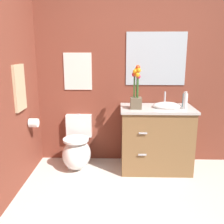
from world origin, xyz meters
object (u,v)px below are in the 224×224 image
(toilet, at_px, (77,150))
(wall_mirror, at_px, (156,59))
(vanity_cabinet, at_px, (156,138))
(toilet_paper_roll, at_px, (34,123))
(flower_vase, at_px, (136,93))
(soap_bottle, at_px, (185,101))
(wall_poster, at_px, (78,71))
(lotion_bottle, at_px, (184,100))
(hanging_towel, at_px, (20,88))

(toilet, bearing_deg, wall_mirror, 14.19)
(vanity_cabinet, distance_m, toilet_paper_roll, 1.59)
(toilet_paper_roll, bearing_deg, toilet, 21.49)
(flower_vase, distance_m, soap_bottle, 0.63)
(vanity_cabinet, distance_m, soap_bottle, 0.62)
(wall_mirror, distance_m, toilet_paper_roll, 1.80)
(flower_vase, relative_size, toilet_paper_roll, 4.92)
(wall_poster, bearing_deg, toilet_paper_roll, -137.08)
(wall_poster, xyz_separation_m, wall_mirror, (1.06, 0.00, 0.17))
(lotion_bottle, height_order, toilet_paper_roll, lotion_bottle)
(lotion_bottle, bearing_deg, hanging_towel, -167.30)
(toilet, height_order, soap_bottle, soap_bottle)
(toilet_paper_roll, bearing_deg, hanging_towel, -104.46)
(soap_bottle, xyz_separation_m, hanging_towel, (-1.95, -0.32, 0.20))
(soap_bottle, relative_size, toilet_paper_roll, 1.98)
(flower_vase, relative_size, hanging_towel, 1.04)
(soap_bottle, relative_size, wall_mirror, 0.27)
(wall_poster, height_order, toilet_paper_roll, wall_poster)
(flower_vase, distance_m, wall_poster, 0.89)
(wall_poster, relative_size, wall_mirror, 0.63)
(toilet, height_order, toilet_paper_roll, toilet_paper_roll)
(wall_poster, bearing_deg, hanging_towel, -129.28)
(vanity_cabinet, xyz_separation_m, wall_mirror, (-0.00, 0.29, 1.01))
(wall_poster, relative_size, hanging_towel, 0.97)
(lotion_bottle, xyz_separation_m, hanging_towel, (-1.97, -0.44, 0.21))
(soap_bottle, height_order, wall_poster, wall_poster)
(wall_poster, relative_size, toilet_paper_roll, 4.57)
(flower_vase, relative_size, wall_poster, 1.08)
(vanity_cabinet, bearing_deg, flower_vase, -165.60)
(flower_vase, xyz_separation_m, wall_mirror, (0.28, 0.37, 0.40))
(flower_vase, bearing_deg, toilet_paper_roll, -175.64)
(toilet, distance_m, wall_poster, 1.07)
(hanging_towel, bearing_deg, toilet_paper_roll, 75.54)
(hanging_towel, height_order, toilet_paper_roll, hanging_towel)
(flower_vase, bearing_deg, hanging_towel, -166.88)
(vanity_cabinet, relative_size, hanging_towel, 1.98)
(flower_vase, height_order, soap_bottle, flower_vase)
(hanging_towel, bearing_deg, toilet, 36.48)
(toilet, xyz_separation_m, wall_poster, (0.00, 0.27, 1.04))
(toilet, relative_size, soap_bottle, 3.17)
(lotion_bottle, xyz_separation_m, wall_poster, (-1.41, 0.23, 0.34))
(wall_poster, xyz_separation_m, toilet_paper_roll, (-0.50, -0.46, -0.60))
(wall_mirror, bearing_deg, wall_poster, 180.00)
(wall_poster, distance_m, toilet_paper_roll, 0.91)
(vanity_cabinet, bearing_deg, wall_poster, 164.51)
(soap_bottle, distance_m, wall_poster, 1.48)
(wall_poster, bearing_deg, wall_mirror, 0.00)
(vanity_cabinet, height_order, toilet_paper_roll, vanity_cabinet)
(toilet_paper_roll, bearing_deg, soap_bottle, 3.28)
(toilet, relative_size, toilet_paper_roll, 6.27)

